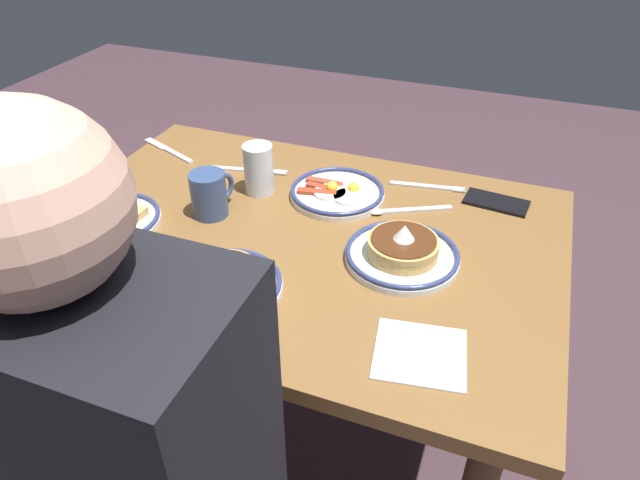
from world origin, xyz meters
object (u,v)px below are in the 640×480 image
fork_far (250,170)px  plate_center_pancakes (337,193)px  plate_near_main (402,252)px  paper_napkin (420,354)px  cell_phone (496,202)px  plate_far_side (110,219)px  drinking_glass (259,171)px  plate_far_companion (225,283)px  fork_near (428,187)px  butter_knife (169,150)px  tea_spoon (397,210)px  coffee_mug (210,193)px

fork_far → plate_center_pancakes: bearing=170.5°
plate_near_main → fork_far: bearing=-26.6°
plate_center_pancakes → paper_napkin: size_ratio=1.49×
plate_near_main → cell_phone: size_ratio=1.60×
plate_far_side → cell_phone: plate_far_side is taller
drinking_glass → fork_far: 0.12m
plate_far_side → drinking_glass: drinking_glass is taller
plate_center_pancakes → plate_far_companion: (0.08, 0.40, 0.01)m
plate_far_companion → plate_center_pancakes: bearing=-101.7°
plate_far_side → fork_near: (-0.62, -0.41, -0.01)m
plate_center_pancakes → fork_near: plate_center_pancakes is taller
plate_far_side → fork_far: 0.37m
drinking_glass → butter_knife: 0.35m
drinking_glass → fork_far: size_ratio=0.60×
drinking_glass → fork_near: 0.41m
drinking_glass → paper_napkin: bearing=140.9°
drinking_glass → butter_knife: (0.33, -0.11, -0.05)m
plate_center_pancakes → fork_near: bearing=-147.7°
fork_near → fork_far: size_ratio=0.91×
plate_near_main → plate_far_side: plate_near_main is taller
plate_far_companion → fork_near: 0.59m
drinking_glass → tea_spoon: drinking_glass is taller
plate_far_side → drinking_glass: (-0.24, -0.25, 0.04)m
plate_far_companion → butter_knife: bearing=-47.4°
drinking_glass → cell_phone: drinking_glass is taller
plate_center_pancakes → coffee_mug: bearing=34.7°
plate_center_pancakes → cell_phone: size_ratio=1.55×
drinking_glass → tea_spoon: 0.34m
tea_spoon → plate_far_side: bearing=25.4°
plate_far_companion → drinking_glass: size_ratio=1.80×
drinking_glass → paper_napkin: drinking_glass is taller
plate_far_side → fork_near: bearing=-146.6°
plate_near_main → butter_knife: plate_near_main is taller
coffee_mug → fork_near: bearing=-146.4°
plate_far_side → tea_spoon: plate_far_side is taller
plate_near_main → drinking_glass: bearing=-20.9°
plate_far_side → coffee_mug: bearing=-147.1°
paper_napkin → coffee_mug: bearing=-25.9°
plate_near_main → cell_phone: plate_near_main is taller
plate_far_companion → butter_knife: size_ratio=1.10×
fork_near → plate_far_companion: bearing=62.1°
plate_near_main → butter_knife: size_ratio=1.17×
coffee_mug → paper_napkin: coffee_mug is taller
plate_near_main → fork_near: 0.31m
tea_spoon → butter_knife: bearing=-7.0°
fork_far → coffee_mug: bearing=92.9°
plate_center_pancakes → drinking_glass: size_ratio=1.85×
coffee_mug → butter_knife: 0.36m
cell_phone → fork_near: 0.17m
drinking_glass → plate_center_pancakes: bearing=-168.0°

